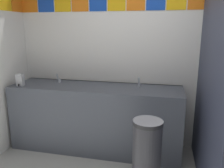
{
  "coord_description": "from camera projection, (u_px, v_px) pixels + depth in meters",
  "views": [
    {
      "loc": [
        0.02,
        -1.49,
        1.63
      ],
      "look_at": [
        -0.56,
        1.05,
        1.0
      ],
      "focal_mm": 37.05,
      "sensor_mm": 36.0,
      "label": 1
    }
  ],
  "objects": [
    {
      "name": "faucet_left",
      "position": [
        59.0,
        79.0,
        3.25
      ],
      "size": [
        0.04,
        0.1,
        0.14
      ],
      "color": "silver",
      "rests_on": "vanity_counter"
    },
    {
      "name": "faucet_right",
      "position": [
        139.0,
        83.0,
        3.0
      ],
      "size": [
        0.04,
        0.1,
        0.14
      ],
      "color": "silver",
      "rests_on": "vanity_counter"
    },
    {
      "name": "soap_dispenser",
      "position": [
        20.0,
        80.0,
        3.07
      ],
      "size": [
        0.09,
        0.09,
        0.16
      ],
      "color": "#B7BABF",
      "rests_on": "vanity_counter"
    },
    {
      "name": "vanity_counter",
      "position": [
        96.0,
        117.0,
        3.16
      ],
      "size": [
        2.27,
        0.61,
        0.88
      ],
      "color": "#4C515B",
      "rests_on": "ground_plane"
    },
    {
      "name": "trash_bin",
      "position": [
        147.0,
        156.0,
        2.33
      ],
      "size": [
        0.3,
        0.3,
        0.76
      ],
      "color": "#333338",
      "rests_on": "ground_plane"
    },
    {
      "name": "wall_back",
      "position": [
        164.0,
        46.0,
        3.07
      ],
      "size": [
        4.08,
        0.09,
        2.79
      ],
      "color": "white",
      "rests_on": "ground_plane"
    }
  ]
}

